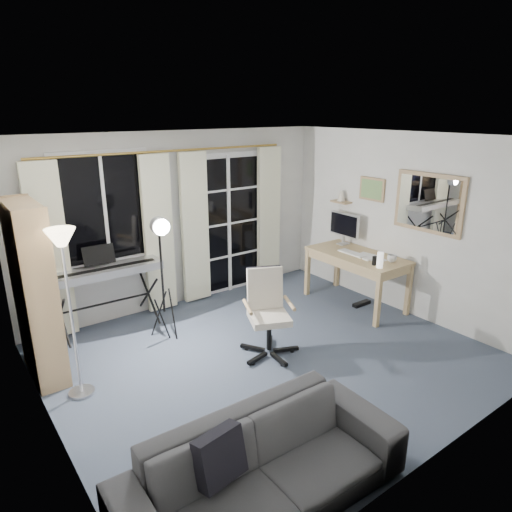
{
  "coord_description": "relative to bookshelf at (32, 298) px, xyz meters",
  "views": [
    {
      "loc": [
        -2.82,
        -3.56,
        2.66
      ],
      "look_at": [
        0.07,
        0.35,
        1.09
      ],
      "focal_mm": 32.0,
      "sensor_mm": 36.0,
      "label": 1
    }
  ],
  "objects": [
    {
      "name": "studio_light",
      "position": [
        1.39,
        -0.06,
        0.37
      ],
      "size": [
        0.3,
        0.31,
        1.55
      ],
      "rotation": [
        0.0,
        0.0,
        -0.14
      ],
      "color": "black",
      "rests_on": "floor"
    },
    {
      "name": "bookshelf",
      "position": [
        0.0,
        0.0,
        0.0
      ],
      "size": [
        0.3,
        0.86,
        1.84
      ],
      "rotation": [
        0.0,
        0.0,
        -0.01
      ],
      "color": "#A27C55",
      "rests_on": "floor"
    },
    {
      "name": "desk_clutter",
      "position": [
        3.94,
        -0.93,
        -0.28
      ],
      "size": [
        0.45,
        0.85,
        0.95
      ],
      "rotation": [
        0.0,
        0.0,
        -0.01
      ],
      "color": "white",
      "rests_on": "desk"
    },
    {
      "name": "torchiere_lamp",
      "position": [
        0.21,
        -0.58,
        0.47
      ],
      "size": [
        0.35,
        0.35,
        1.67
      ],
      "rotation": [
        0.0,
        0.0,
        0.4
      ],
      "color": "#B2B2B7",
      "rests_on": "floor"
    },
    {
      "name": "framed_print",
      "position": [
        4.35,
        -0.59,
        0.73
      ],
      "size": [
        0.03,
        0.42,
        0.32
      ],
      "color": "#A27C55",
      "rests_on": "floor"
    },
    {
      "name": "curtains",
      "position": [
        1.98,
        0.74,
        0.22
      ],
      "size": [
        3.6,
        0.07,
        2.13
      ],
      "color": "gold",
      "rests_on": "floor"
    },
    {
      "name": "window",
      "position": [
        1.07,
        0.84,
        0.63
      ],
      "size": [
        1.2,
        0.08,
        1.4
      ],
      "color": "white",
      "rests_on": "floor"
    },
    {
      "name": "mug",
      "position": [
        4.1,
        -1.2,
        -0.06
      ],
      "size": [
        0.12,
        0.1,
        0.12
      ],
      "primitive_type": "imported",
      "rotation": [
        0.0,
        0.0,
        -0.01
      ],
      "color": "silver",
      "rests_on": "desk"
    },
    {
      "name": "sofa",
      "position": [
        0.86,
        -2.68,
        -0.47
      ],
      "size": [
        2.08,
        0.66,
        0.81
      ],
      "rotation": [
        0.0,
        0.0,
        -0.03
      ],
      "color": "#323234",
      "rests_on": "floor"
    },
    {
      "name": "desk",
      "position": [
        4.0,
        -0.7,
        -0.22
      ],
      "size": [
        0.72,
        1.41,
        0.75
      ],
      "rotation": [
        0.0,
        0.0,
        -0.01
      ],
      "color": "tan",
      "rests_on": "floor"
    },
    {
      "name": "wall_shelf",
      "position": [
        4.28,
        -0.09,
        0.54
      ],
      "size": [
        0.16,
        0.3,
        0.18
      ],
      "color": "#A27C55",
      "rests_on": "floor"
    },
    {
      "name": "floor",
      "position": [
        2.12,
        -1.14,
        -0.88
      ],
      "size": [
        4.5,
        4.0,
        0.02
      ],
      "primitive_type": "cube",
      "color": "#3C4657",
      "rests_on": "ground"
    },
    {
      "name": "monitor",
      "position": [
        4.2,
        -0.25,
        0.16
      ],
      "size": [
        0.18,
        0.54,
        0.47
      ],
      "rotation": [
        0.0,
        0.0,
        -0.01
      ],
      "color": "silver",
      "rests_on": "desk"
    },
    {
      "name": "office_chair",
      "position": [
        2.19,
        -0.99,
        -0.3
      ],
      "size": [
        0.68,
        0.69,
        0.98
      ],
      "rotation": [
        0.0,
        0.0,
        -0.41
      ],
      "color": "black",
      "rests_on": "floor"
    },
    {
      "name": "keyboard_piano",
      "position": [
        0.9,
        0.56,
        -0.1
      ],
      "size": [
        1.42,
        0.71,
        1.02
      ],
      "rotation": [
        0.0,
        0.0,
        -0.03
      ],
      "color": "black",
      "rests_on": "floor"
    },
    {
      "name": "wall_mirror",
      "position": [
        4.34,
        -1.49,
        0.68
      ],
      "size": [
        0.04,
        0.94,
        0.74
      ],
      "color": "#A27C55",
      "rests_on": "floor"
    },
    {
      "name": "french_door",
      "position": [
        2.87,
        0.84,
        0.15
      ],
      "size": [
        1.32,
        0.09,
        2.11
      ],
      "color": "white",
      "rests_on": "floor"
    }
  ]
}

